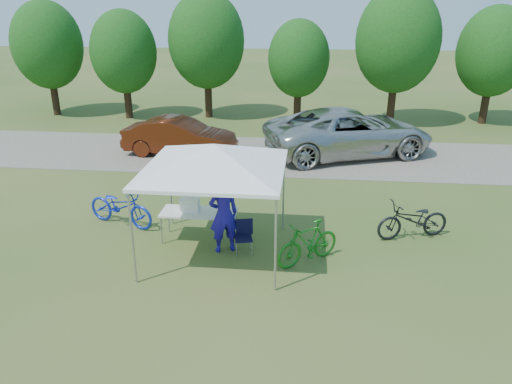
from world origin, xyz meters
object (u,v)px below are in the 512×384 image
minivan (349,132)px  sedan (180,137)px  bike_dark (413,220)px  folding_table (199,213)px  folding_chair (244,233)px  cooler (190,205)px  cyclist (224,214)px  bike_green (308,242)px  bike_blue (121,206)px

minivan → sedan: 6.52m
bike_dark → minivan: 7.21m
folding_table → sedan: bearing=107.9°
folding_chair → cooler: cooler is taller
cyclist → bike_green: size_ratio=1.13×
sedan → bike_blue: bearing=-173.5°
bike_blue → minivan: minivan is taller
cyclist → sedan: bearing=-92.3°
cooler → bike_blue: cooler is taller
bike_dark → sedan: bearing=-148.4°
bike_blue → cyclist: bearing=-91.1°
folding_chair → cyclist: (-0.48, -0.03, 0.50)m
bike_green → sedan: 9.39m
cooler → minivan: bearing=60.4°
folding_table → folding_chair: folding_chair is taller
folding_table → cyclist: bearing=-35.6°
bike_green → bike_dark: bike_green is taller
cooler → sedan: 7.36m
folding_chair → bike_dark: size_ratio=0.42×
folding_table → bike_green: size_ratio=1.10×
cooler → bike_green: cooler is taller
bike_blue → folding_chair: bearing=-88.0°
bike_dark → minivan: minivan is taller
minivan → sedan: size_ratio=1.50×
bike_blue → minivan: bearing=-22.3°
folding_chair → bike_dark: 4.33m
bike_dark → cyclist: bearing=-94.3°
minivan → bike_dark: bearing=168.4°
cooler → minivan: 8.93m
cooler → bike_green: (2.95, -0.88, -0.43)m
minivan → sedan: bearing=75.3°
folding_table → cyclist: 0.91m
cooler → bike_blue: bearing=162.6°
folding_chair → minivan: 8.80m
cyclist → sedan: 8.15m
folding_chair → bike_green: 1.59m
bike_green → minivan: size_ratio=0.27×
folding_table → cooler: bearing=-180.0°
sedan → folding_table: bearing=-155.5°
bike_blue → sedan: 6.42m
folding_chair → minivan: (3.01, 8.25, 0.45)m
folding_table → cooler: 0.31m
folding_chair → bike_green: (1.54, -0.40, 0.04)m
cooler → bike_dark: size_ratio=0.25×
cooler → bike_blue: (-2.07, 0.65, -0.41)m
folding_chair → sedan: size_ratio=0.19×
folding_chair → sedan: sedan is taller
bike_blue → minivan: 9.64m
folding_table → cooler: cooler is taller
bike_blue → bike_dark: (7.65, 0.01, -0.04)m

